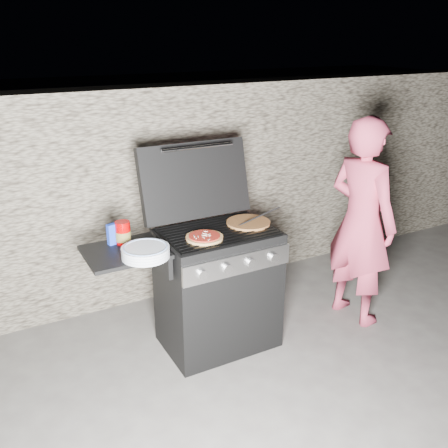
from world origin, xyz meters
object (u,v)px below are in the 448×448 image
sauce_jar (123,232)px  person (361,222)px  pizza_topped (204,237)px  gas_grill (187,296)px

sauce_jar → person: size_ratio=0.09×
sauce_jar → pizza_topped: bearing=-22.5°
gas_grill → pizza_topped: 0.49m
pizza_topped → sauce_jar: size_ratio=1.65×
person → sauce_jar: bearing=72.4°
gas_grill → sauce_jar: size_ratio=8.84×
gas_grill → person: bearing=-7.2°
gas_grill → pizza_topped: pizza_topped is taller
gas_grill → sauce_jar: sauce_jar is taller
pizza_topped → sauce_jar: bearing=157.5°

